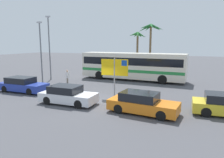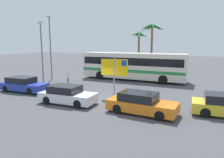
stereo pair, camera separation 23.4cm
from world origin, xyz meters
The scene contains 11 objects.
ground centered at (0.00, 0.00, 0.00)m, with size 120.00×120.00×0.00m, color #4C4C51.
bus_front_coach centered at (-0.29, 9.95, 1.78)m, with size 12.17×2.58×3.17m.
ferry_sign centered at (1.03, 1.64, 2.33)m, with size 2.19×0.29×3.20m.
car_blue centered at (-7.40, 0.16, 0.64)m, with size 4.56×1.92×1.32m.
car_orange centered at (4.07, -1.17, 0.64)m, with size 4.44×1.98×1.32m.
car_white centered at (-1.46, -1.32, 0.64)m, with size 4.19×1.89×1.32m.
pedestrian_by_bus centered at (-5.50, 4.32, 0.93)m, with size 0.32×0.32×1.59m.
lamp_post_left_side centered at (-9.30, 6.27, 4.02)m, with size 0.56×0.20×7.39m.
lamp_post_right_side centered at (-8.98, 4.47, 3.62)m, with size 0.56×0.20×6.59m.
palm_tree_seaside centered at (-0.37, 18.59, 5.88)m, with size 3.96×3.67×7.17m.
palm_tree_inland centered at (-2.47, 18.93, 4.75)m, with size 2.65×2.84×6.04m.
Camera 1 is at (7.53, -13.68, 4.41)m, focal length 33.97 mm.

